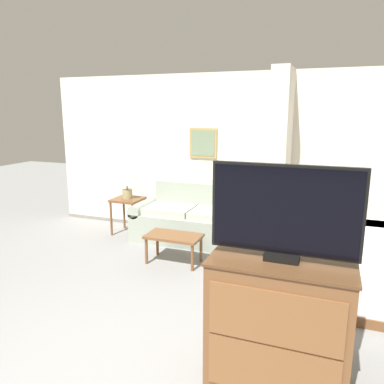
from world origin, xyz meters
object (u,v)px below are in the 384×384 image
(table_lamp, at_px, (127,179))
(tv_dresser, at_px, (278,323))
(couch, at_px, (194,220))
(coffee_table, at_px, (174,239))
(tv, at_px, (284,213))
(bed, at_px, (351,259))
(backpack, at_px, (349,228))

(table_lamp, bearing_deg, tv_dresser, -43.59)
(table_lamp, bearing_deg, couch, 3.06)
(tv_dresser, bearing_deg, coffee_table, 131.79)
(tv, relative_size, bed, 0.48)
(couch, distance_m, tv_dresser, 3.25)
(coffee_table, xyz_separation_m, backpack, (2.16, 0.09, 0.37))
(couch, distance_m, tv, 3.40)
(tv_dresser, bearing_deg, backpack, 74.74)
(tv_dresser, bearing_deg, bed, 74.52)
(couch, height_order, tv_dresser, tv_dresser)
(coffee_table, height_order, tv, tv)
(coffee_table, bearing_deg, backpack, 2.48)
(coffee_table, xyz_separation_m, tv, (1.63, -1.83, 1.00))
(coffee_table, bearing_deg, tv_dresser, -48.21)
(tv_dresser, relative_size, bed, 0.48)
(tv, bearing_deg, coffee_table, 131.80)
(tv_dresser, xyz_separation_m, backpack, (0.52, 1.92, 0.21))
(coffee_table, relative_size, table_lamp, 1.49)
(couch, bearing_deg, bed, -16.65)
(table_lamp, distance_m, bed, 3.54)
(couch, relative_size, backpack, 5.26)
(table_lamp, bearing_deg, tv, -43.58)
(bed, xyz_separation_m, backpack, (-0.06, -0.17, 0.44))
(tv_dresser, height_order, backpack, tv_dresser)
(coffee_table, bearing_deg, table_lamp, 143.96)
(coffee_table, distance_m, tv_dresser, 2.45)
(couch, bearing_deg, backpack, -21.08)
(tv, bearing_deg, tv_dresser, -90.00)
(coffee_table, xyz_separation_m, table_lamp, (-1.21, 0.88, 0.58))
(bed, distance_m, backpack, 0.48)
(coffee_table, xyz_separation_m, tv_dresser, (1.63, -1.83, 0.16))
(coffee_table, bearing_deg, tv, -48.20)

